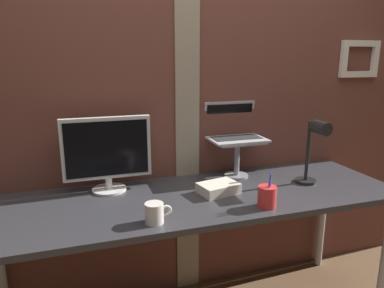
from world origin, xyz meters
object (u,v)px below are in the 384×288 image
(desk_lamp, at_px, (314,146))
(coffee_mug, at_px, (155,213))
(laptop, at_px, (233,129))
(pen_cup, at_px, (267,197))
(monitor, at_px, (107,151))

(desk_lamp, height_order, coffee_mug, desk_lamp)
(laptop, height_order, pen_cup, laptop)
(monitor, relative_size, desk_lamp, 1.23)
(pen_cup, bearing_deg, coffee_mug, 179.97)
(desk_lamp, xyz_separation_m, coffee_mug, (-0.92, -0.18, -0.18))
(laptop, distance_m, desk_lamp, 0.47)
(pen_cup, bearing_deg, laptop, 84.50)
(pen_cup, distance_m, coffee_mug, 0.54)
(monitor, distance_m, laptop, 0.75)
(laptop, xyz_separation_m, pen_cup, (-0.05, -0.51, -0.23))
(coffee_mug, bearing_deg, desk_lamp, 11.05)
(monitor, xyz_separation_m, desk_lamp, (1.07, -0.27, 0.01))
(laptop, relative_size, desk_lamp, 0.88)
(monitor, distance_m, pen_cup, 0.84)
(laptop, xyz_separation_m, coffee_mug, (-0.59, -0.51, -0.23))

